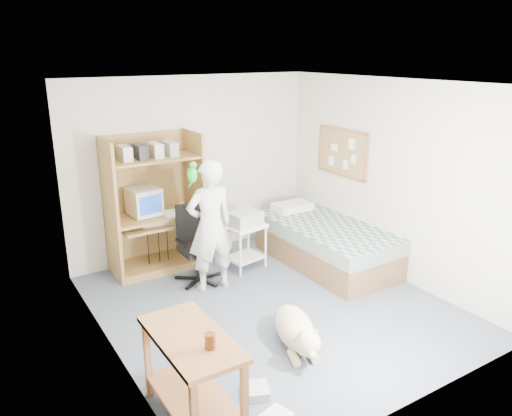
% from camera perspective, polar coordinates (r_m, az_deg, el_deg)
% --- Properties ---
extents(floor, '(4.00, 4.00, 0.00)m').
position_cam_1_polar(floor, '(5.86, 1.80, -11.09)').
color(floor, '#4D5769').
rests_on(floor, ground).
extents(wall_back, '(3.60, 0.02, 2.50)m').
position_cam_1_polar(wall_back, '(7.06, -7.22, 4.68)').
color(wall_back, beige).
rests_on(wall_back, floor).
extents(wall_right, '(0.02, 4.00, 2.50)m').
position_cam_1_polar(wall_right, '(6.52, 15.18, 3.11)').
color(wall_right, beige).
rests_on(wall_right, floor).
extents(wall_left, '(0.02, 4.00, 2.50)m').
position_cam_1_polar(wall_left, '(4.66, -16.78, -2.77)').
color(wall_left, beige).
rests_on(wall_left, floor).
extents(ceiling, '(3.60, 4.00, 0.02)m').
position_cam_1_polar(ceiling, '(5.15, 2.07, 14.12)').
color(ceiling, white).
rests_on(ceiling, wall_back).
extents(computer_hutch, '(1.20, 0.63, 1.80)m').
position_cam_1_polar(computer_hutch, '(6.68, -11.55, -0.11)').
color(computer_hutch, brown).
rests_on(computer_hutch, floor).
extents(bed, '(1.02, 2.02, 0.66)m').
position_cam_1_polar(bed, '(6.90, 7.96, -4.03)').
color(bed, brown).
rests_on(bed, floor).
extents(side_desk, '(0.50, 1.00, 0.75)m').
position_cam_1_polar(side_desk, '(4.06, -7.31, -17.39)').
color(side_desk, brown).
rests_on(side_desk, floor).
extents(corkboard, '(0.04, 0.94, 0.66)m').
position_cam_1_polar(corkboard, '(7.08, 9.83, 6.25)').
color(corkboard, brown).
rests_on(corkboard, wall_right).
extents(office_chair, '(0.55, 0.55, 0.97)m').
position_cam_1_polar(office_chair, '(6.37, -6.78, -5.28)').
color(office_chair, black).
rests_on(office_chair, floor).
extents(person, '(0.60, 0.40, 1.62)m').
position_cam_1_polar(person, '(5.97, -5.25, -2.08)').
color(person, silver).
rests_on(person, floor).
extents(parrot, '(0.12, 0.21, 0.33)m').
position_cam_1_polar(parrot, '(5.71, -7.30, 3.95)').
color(parrot, '#178B14').
rests_on(parrot, person).
extents(dog, '(0.58, 1.05, 0.41)m').
position_cam_1_polar(dog, '(5.07, 4.63, -13.72)').
color(dog, tan).
rests_on(dog, floor).
extents(printer_cart, '(0.58, 0.50, 0.61)m').
position_cam_1_polar(printer_cart, '(6.65, -1.32, -3.61)').
color(printer_cart, white).
rests_on(printer_cart, floor).
extents(printer, '(0.47, 0.39, 0.18)m').
position_cam_1_polar(printer, '(6.55, -1.34, -1.19)').
color(printer, '#A9AAA5').
rests_on(printer, printer_cart).
extents(crt_monitor, '(0.40, 0.42, 0.35)m').
position_cam_1_polar(crt_monitor, '(6.61, -12.67, 0.76)').
color(crt_monitor, beige).
rests_on(crt_monitor, computer_hutch).
extents(keyboard, '(0.47, 0.23, 0.03)m').
position_cam_1_polar(keyboard, '(6.59, -10.98, -1.71)').
color(keyboard, beige).
rests_on(keyboard, computer_hutch).
extents(pencil_cup, '(0.08, 0.08, 0.12)m').
position_cam_1_polar(pencil_cup, '(6.73, -8.53, 0.17)').
color(pencil_cup, gold).
rests_on(pencil_cup, computer_hutch).
extents(drink_glass, '(0.08, 0.08, 0.12)m').
position_cam_1_polar(drink_glass, '(3.73, -5.28, -14.90)').
color(drink_glass, '#42200A').
rests_on(drink_glass, side_desk).
extents(floor_box_b, '(0.25, 0.27, 0.08)m').
position_cam_1_polar(floor_box_b, '(4.53, 0.23, -20.16)').
color(floor_box_b, beige).
rests_on(floor_box_b, floor).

